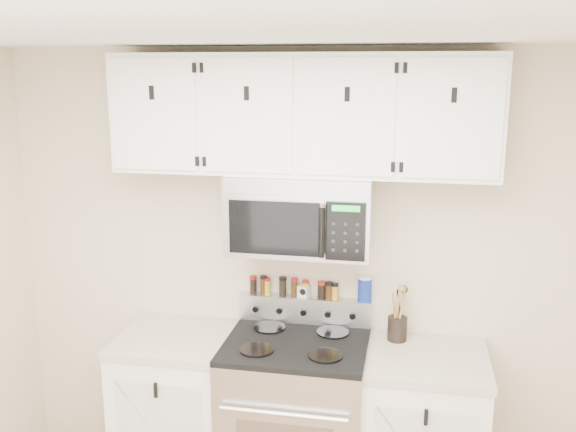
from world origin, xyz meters
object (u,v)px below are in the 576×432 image
Objects in this scene: utensil_crock at (397,327)px; salt_canister at (365,289)px; microwave at (301,213)px; range at (296,419)px.

salt_canister is (-0.19, 0.09, 0.17)m from utensil_crock.
microwave is at bearing -172.90° from utensil_crock.
salt_canister is at bearing 39.70° from range.
microwave reaches higher than utensil_crock.
microwave is at bearing 89.77° from range.
utensil_crock is 2.15× the size of salt_canister.
microwave is 5.27× the size of salt_canister.
utensil_crock reaches higher than range.
salt_canister is (0.34, 0.16, -0.46)m from microwave.
range is 3.54× the size of utensil_crock.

